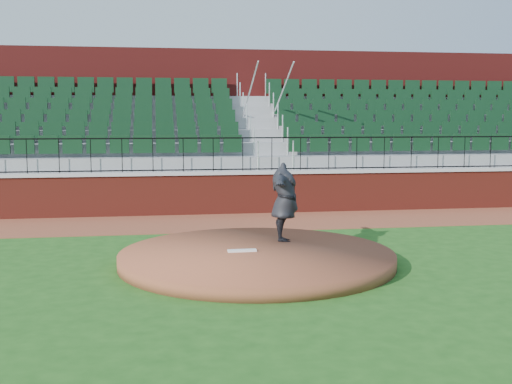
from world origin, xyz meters
TOP-DOWN VIEW (x-y plane):
  - ground at (0.00, 0.00)m, footprint 90.00×90.00m
  - warning_track at (0.00, 5.40)m, footprint 34.00×3.20m
  - field_wall at (0.00, 7.00)m, footprint 34.00×0.35m
  - wall_cap at (0.00, 7.00)m, footprint 34.00×0.45m
  - wall_railing at (0.00, 7.00)m, footprint 34.00×0.05m
  - seating_stands at (0.00, 9.72)m, footprint 34.00×5.10m
  - concourse_wall at (0.00, 12.52)m, footprint 34.00×0.50m
  - pitchers_mound at (-0.18, 0.26)m, footprint 5.48×5.48m
  - pitching_rubber at (-0.47, 0.31)m, footprint 0.57×0.15m
  - pitcher at (0.58, 1.24)m, footprint 1.01×2.17m

SIDE VIEW (x-z plane):
  - ground at x=0.00m, z-range 0.00..0.00m
  - warning_track at x=0.00m, z-range 0.00..0.01m
  - pitchers_mound at x=-0.18m, z-range 0.00..0.25m
  - pitching_rubber at x=-0.47m, z-range 0.25..0.29m
  - field_wall at x=0.00m, z-range 0.00..1.20m
  - pitcher at x=0.58m, z-range 0.25..1.96m
  - wall_cap at x=0.00m, z-range 1.20..1.30m
  - wall_railing at x=0.00m, z-range 1.30..2.30m
  - seating_stands at x=0.00m, z-range 0.00..4.60m
  - concourse_wall at x=0.00m, z-range 0.00..5.50m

